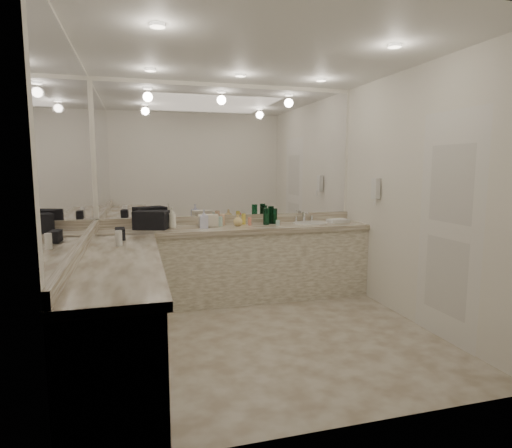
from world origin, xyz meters
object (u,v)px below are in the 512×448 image
object	(u,v)px
sink	(310,224)
soap_bottle_c	(238,220)
wall_phone	(376,189)
cream_cosmetic_case	(208,221)
hand_towel	(338,221)
soap_bottle_a	(172,218)
soap_bottle_b	(204,219)
black_toiletry_bag	(151,220)

from	to	relation	value
sink	soap_bottle_c	size ratio (longest dim) A/B	3.01
soap_bottle_c	wall_phone	bearing A→B (deg)	-18.67
sink	soap_bottle_c	distance (m)	0.93
cream_cosmetic_case	hand_towel	world-z (taller)	cream_cosmetic_case
cream_cosmetic_case	soap_bottle_a	world-z (taller)	soap_bottle_a
soap_bottle_c	soap_bottle_b	bearing A→B (deg)	-167.26
wall_phone	soap_bottle_b	size ratio (longest dim) A/B	1.11
sink	wall_phone	distance (m)	0.91
soap_bottle_a	soap_bottle_c	xyz separation A→B (m)	(0.77, -0.00, -0.05)
soap_bottle_a	soap_bottle_c	size ratio (longest dim) A/B	1.64
black_toiletry_bag	soap_bottle_b	bearing A→B (deg)	-10.91
wall_phone	soap_bottle_c	world-z (taller)	wall_phone
black_toiletry_bag	hand_towel	size ratio (longest dim) A/B	1.49
soap_bottle_b	hand_towel	bearing A→B (deg)	2.08
wall_phone	black_toiletry_bag	distance (m)	2.61
sink	soap_bottle_a	size ratio (longest dim) A/B	1.84
soap_bottle_a	soap_bottle_c	world-z (taller)	soap_bottle_a
hand_towel	soap_bottle_a	size ratio (longest dim) A/B	1.03
black_toiletry_bag	soap_bottle_a	bearing A→B (deg)	-3.50
hand_towel	soap_bottle_a	bearing A→B (deg)	179.01
soap_bottle_a	soap_bottle_b	size ratio (longest dim) A/B	1.11
sink	black_toiletry_bag	xyz separation A→B (m)	(-1.93, 0.03, 0.11)
soap_bottle_b	black_toiletry_bag	bearing A→B (deg)	169.09
wall_phone	soap_bottle_c	bearing A→B (deg)	161.33
wall_phone	sink	bearing A→B (deg)	140.43
sink	soap_bottle_a	bearing A→B (deg)	179.33
soap_bottle_b	cream_cosmetic_case	bearing A→B (deg)	61.49
cream_cosmetic_case	hand_towel	size ratio (longest dim) A/B	0.95
soap_bottle_c	sink	bearing A→B (deg)	-1.06
hand_towel	soap_bottle_b	world-z (taller)	soap_bottle_b
cream_cosmetic_case	soap_bottle_b	bearing A→B (deg)	-112.03
sink	hand_towel	size ratio (longest dim) A/B	1.78
cream_cosmetic_case	soap_bottle_b	size ratio (longest dim) A/B	1.09
sink	soap_bottle_b	bearing A→B (deg)	-176.67
sink	hand_towel	bearing A→B (deg)	-2.42
wall_phone	cream_cosmetic_case	world-z (taller)	wall_phone
black_toiletry_bag	soap_bottle_c	size ratio (longest dim) A/B	2.53
wall_phone	soap_bottle_a	distance (m)	2.38
sink	soap_bottle_c	world-z (taller)	soap_bottle_c
black_toiletry_bag	sink	bearing A→B (deg)	-1.01
cream_cosmetic_case	soap_bottle_a	size ratio (longest dim) A/B	0.99
hand_towel	soap_bottle_a	xyz separation A→B (m)	(-2.07, 0.04, 0.10)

